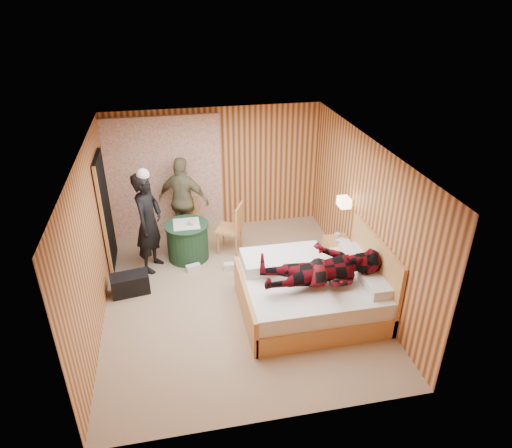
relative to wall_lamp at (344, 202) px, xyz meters
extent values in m
cube|color=tan|center=(-1.92, -0.45, -1.30)|extent=(4.20, 5.00, 0.01)
cube|color=white|center=(-1.92, -0.45, 1.20)|extent=(4.20, 5.00, 0.01)
cube|color=#EB9C5A|center=(-1.92, 2.05, -0.05)|extent=(4.20, 0.02, 2.50)
cube|color=#EB9C5A|center=(-4.02, -0.45, -0.05)|extent=(0.02, 5.00, 2.50)
cube|color=#EB9C5A|center=(0.18, -0.45, -0.05)|extent=(0.02, 5.00, 2.50)
cube|color=#F1E3D1|center=(-2.92, 1.98, -0.10)|extent=(2.20, 0.08, 2.40)
cube|color=black|center=(-3.98, 0.95, -0.28)|extent=(0.06, 0.90, 2.05)
cylinder|color=gold|center=(0.08, 0.00, 0.00)|extent=(0.18, 0.04, 0.04)
cube|color=beige|center=(0.00, 0.00, 0.00)|extent=(0.18, 0.24, 0.16)
cube|color=#E4AB5D|center=(-0.82, -1.08, -1.14)|extent=(2.15, 1.72, 0.32)
cube|color=white|center=(-0.82, -1.08, -0.84)|extent=(2.08, 1.65, 0.27)
cube|color=#E4AB5D|center=(-1.90, -1.08, -1.00)|extent=(0.06, 1.72, 0.60)
cube|color=#E4AB5D|center=(0.14, -1.08, -0.71)|extent=(0.06, 1.72, 1.18)
cube|color=silver|center=(0.01, -1.49, -0.63)|extent=(0.41, 0.59, 0.15)
cube|color=silver|center=(0.01, -0.68, -0.63)|extent=(0.41, 0.59, 0.15)
cube|color=white|center=(-1.20, -0.60, -0.61)|extent=(1.29, 0.64, 0.19)
cube|color=#E4AB5D|center=(-0.04, -0.06, -1.02)|extent=(0.41, 0.57, 0.57)
cube|color=#E4AB5D|center=(-0.04, -0.06, -0.83)|extent=(0.43, 0.59, 0.03)
cylinder|color=#1F432C|center=(-2.62, 0.87, -0.96)|extent=(0.75, 0.75, 0.68)
cylinder|color=#1F432C|center=(-2.62, 0.87, -0.61)|extent=(0.80, 0.80, 0.03)
cube|color=silver|center=(-2.62, 0.87, -0.59)|extent=(0.49, 0.49, 0.01)
cube|color=#E4AB5D|center=(-2.62, 1.42, -0.85)|extent=(0.56, 0.56, 0.05)
cube|color=#E4AB5D|center=(-2.54, 1.60, -0.60)|extent=(0.40, 0.21, 0.46)
cylinder|color=#E4AB5D|center=(-2.85, 1.34, -1.08)|extent=(0.04, 0.04, 0.43)
cylinder|color=#E4AB5D|center=(-2.40, 1.51, -1.08)|extent=(0.04, 0.04, 0.43)
cube|color=#E4AB5D|center=(-1.83, 0.95, -0.83)|extent=(0.59, 0.59, 0.05)
cube|color=#E4AB5D|center=(-1.65, 0.87, -0.56)|extent=(0.22, 0.42, 0.48)
cylinder|color=#E4AB5D|center=(-1.92, 1.19, -1.07)|extent=(0.04, 0.04, 0.45)
cylinder|color=#E4AB5D|center=(-1.75, 0.71, -1.07)|extent=(0.04, 0.04, 0.45)
cube|color=black|center=(-3.64, -0.05, -1.13)|extent=(0.65, 0.41, 0.34)
cube|color=silver|center=(-2.57, 0.41, -1.24)|extent=(0.27, 0.16, 0.11)
cube|color=silver|center=(-1.89, 0.30, -1.24)|extent=(0.30, 0.15, 0.13)
imported|color=black|center=(-3.26, 0.65, -0.39)|extent=(0.67, 0.78, 1.82)
imported|color=#716C4B|center=(-2.62, 1.54, -0.44)|extent=(1.09, 0.80, 1.72)
imported|color=#600911|center=(-0.77, -1.28, -0.28)|extent=(0.86, 0.67, 1.77)
imported|color=silver|center=(-0.04, -0.11, -0.72)|extent=(0.26, 0.28, 0.02)
imported|color=silver|center=(-0.04, -0.11, -0.70)|extent=(0.25, 0.27, 0.02)
imported|color=silver|center=(-0.04, 0.07, -0.68)|extent=(0.13, 0.13, 0.09)
imported|color=silver|center=(-2.52, 0.82, -0.54)|extent=(0.13, 0.13, 0.10)
camera|label=1|loc=(-2.81, -6.50, 3.25)|focal=32.00mm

